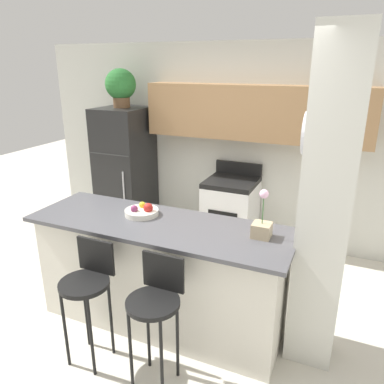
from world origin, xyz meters
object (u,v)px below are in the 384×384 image
at_px(refrigerator, 126,171).
at_px(bar_stool_right, 156,303).
at_px(stove_range, 230,213).
at_px(orchid_vase, 262,226).
at_px(potted_plant_on_fridge, 121,86).
at_px(fruit_bowl, 142,211).
at_px(bar_stool_left, 88,284).

bearing_deg(refrigerator, bar_stool_right, -52.76).
xyz_separation_m(stove_range, orchid_vase, (0.77, -1.63, 0.64)).
height_order(potted_plant_on_fridge, orchid_vase, potted_plant_on_fridge).
bearing_deg(bar_stool_right, refrigerator, 127.24).
bearing_deg(stove_range, bar_stool_right, -85.15).
bearing_deg(stove_range, fruit_bowl, -100.95).
relative_size(potted_plant_on_fridge, fruit_bowl, 1.65).
bearing_deg(refrigerator, stove_range, 2.11).
xyz_separation_m(stove_range, fruit_bowl, (-0.31, -1.62, 0.58)).
bearing_deg(stove_range, orchid_vase, -64.83).
bearing_deg(bar_stool_right, bar_stool_left, 180.00).
height_order(bar_stool_right, potted_plant_on_fridge, potted_plant_on_fridge).
bearing_deg(fruit_bowl, stove_range, 79.05).
distance_m(bar_stool_left, bar_stool_right, 0.60).
height_order(refrigerator, orchid_vase, refrigerator).
bearing_deg(bar_stool_left, orchid_vase, 30.45).
distance_m(bar_stool_left, potted_plant_on_fridge, 2.86).
xyz_separation_m(refrigerator, orchid_vase, (2.29, -1.58, 0.23)).
bearing_deg(orchid_vase, stove_range, 115.17).
height_order(stove_range, bar_stool_right, stove_range).
height_order(potted_plant_on_fridge, fruit_bowl, potted_plant_on_fridge).
xyz_separation_m(bar_stool_left, potted_plant_on_fridge, (-1.13, 2.26, 1.33)).
distance_m(stove_range, orchid_vase, 1.92).
bearing_deg(refrigerator, orchid_vase, -34.56).
relative_size(bar_stool_left, potted_plant_on_fridge, 2.03).
height_order(refrigerator, potted_plant_on_fridge, potted_plant_on_fridge).
bearing_deg(refrigerator, fruit_bowl, -52.34).
height_order(refrigerator, bar_stool_right, refrigerator).
height_order(refrigerator, fruit_bowl, refrigerator).
distance_m(bar_stool_right, fruit_bowl, 0.94).
xyz_separation_m(bar_stool_right, orchid_vase, (0.57, 0.69, 0.42)).
distance_m(potted_plant_on_fridge, fruit_bowl, 2.20).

